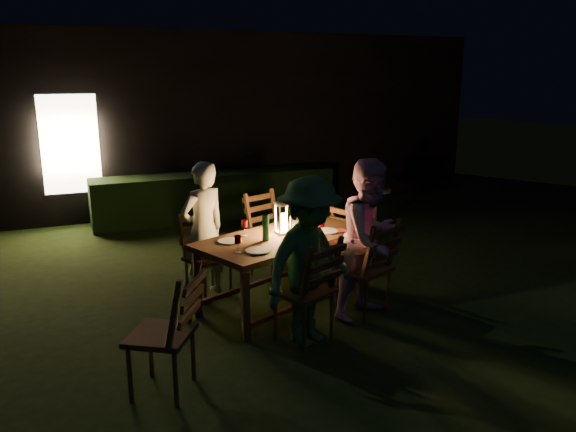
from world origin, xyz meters
name	(u,v)px	position (x,y,z in m)	size (l,w,h in m)	color
garden_envelope	(206,117)	(-0.01, 6.15, 1.58)	(40.00, 40.00, 3.20)	black
dining_table	(283,243)	(-0.86, -0.26, 0.71)	(2.09, 1.57, 0.78)	#4D2C19
chair_near_left	(306,308)	(-0.99, -1.14, 0.32)	(0.64, 0.66, 1.07)	#4D2C19
chair_near_right	(365,284)	(-0.15, -0.81, 0.33)	(0.64, 0.66, 1.08)	#4D2C19
chair_far_left	(208,271)	(-1.56, 0.29, 0.30)	(0.59, 0.61, 0.99)	#4D2C19
chair_far_right	(272,250)	(-0.63, 0.66, 0.33)	(0.64, 0.66, 1.08)	#4D2C19
chair_end	(355,254)	(0.28, 0.20, 0.30)	(0.61, 0.59, 1.00)	#4D2C19
chair_spare	(164,354)	(-2.38, -1.53, 0.32)	(0.69, 0.68, 1.07)	#4D2C19
person_house_side	(203,230)	(-1.58, 0.34, 0.77)	(0.56, 0.37, 1.54)	beige
person_opp_right	(370,239)	(-0.14, -0.85, 0.83)	(0.80, 0.63, 1.66)	#CA8BAD
person_opp_left	(310,262)	(-0.97, -1.19, 0.80)	(1.03, 0.59, 1.59)	#336734
lantern	(283,220)	(-0.83, -0.19, 0.94)	(0.16, 0.16, 0.35)	white
plate_far_left	(230,241)	(-1.45, -0.26, 0.79)	(0.25, 0.25, 0.01)	white
plate_near_left	(258,250)	(-1.29, -0.67, 0.79)	(0.25, 0.25, 0.01)	white
plate_far_right	(298,224)	(-0.52, 0.11, 0.79)	(0.25, 0.25, 0.01)	white
plate_near_right	(327,231)	(-0.36, -0.29, 0.79)	(0.25, 0.25, 0.01)	white
wineglass_a	(245,228)	(-1.24, -0.11, 0.87)	(0.06, 0.06, 0.18)	#59070F
wineglass_b	(238,244)	(-1.48, -0.64, 0.87)	(0.06, 0.06, 0.18)	#59070F
wineglass_c	(321,228)	(-0.48, -0.41, 0.87)	(0.06, 0.06, 0.18)	#59070F
wineglass_d	(311,215)	(-0.35, 0.14, 0.87)	(0.06, 0.06, 0.18)	#59070F
wineglass_e	(296,235)	(-0.84, -0.57, 0.87)	(0.06, 0.06, 0.18)	silver
bottle_table	(266,227)	(-1.09, -0.35, 0.92)	(0.07, 0.07, 0.28)	#0F471E
napkin_left	(294,244)	(-0.88, -0.61, 0.79)	(0.18, 0.14, 0.01)	red
napkin_right	(338,231)	(-0.24, -0.33, 0.79)	(0.18, 0.14, 0.01)	red
phone	(258,254)	(-1.32, -0.77, 0.79)	(0.14, 0.07, 0.01)	black
side_table	(376,194)	(1.68, 2.02, 0.59)	(0.50, 0.50, 0.67)	brown
ice_bucket	(376,182)	(1.68, 2.02, 0.78)	(0.30, 0.30, 0.22)	#A5A8AD
bottle_bucket_a	(375,180)	(1.63, 1.98, 0.83)	(0.07, 0.07, 0.32)	#0F471E
bottle_bucket_b	(378,179)	(1.73, 2.06, 0.83)	(0.07, 0.07, 0.32)	#0F471E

